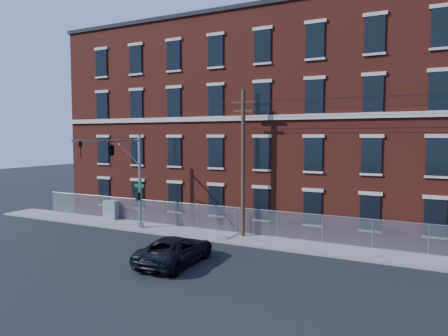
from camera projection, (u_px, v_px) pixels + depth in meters
name	position (u px, v px, depth m)	size (l,w,h in m)	color
ground	(174.00, 254.00, 24.68)	(140.00, 140.00, 0.00)	black
sidewalk	(398.00, 258.00, 23.71)	(65.00, 3.00, 0.12)	gray
mill_building	(411.00, 121.00, 31.05)	(55.30, 14.32, 16.30)	maroon
chain_link_fence	(400.00, 236.00, 24.80)	(59.06, 0.06, 1.85)	#A5A8AD
traffic_signal_mast	(119.00, 159.00, 28.92)	(0.90, 6.75, 7.00)	#9EA0A5
utility_pole_near	(243.00, 161.00, 28.36)	(1.80, 0.28, 10.00)	#423021
pickup_truck	(175.00, 250.00, 22.82)	(2.52, 5.46, 1.52)	black
utility_cabinet	(111.00, 210.00, 34.58)	(1.21, 0.61, 1.52)	gray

